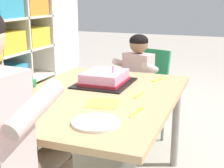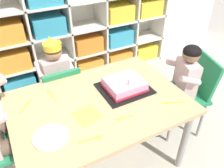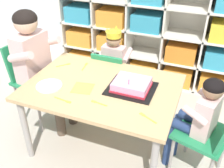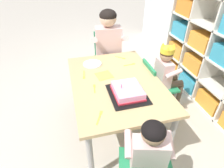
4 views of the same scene
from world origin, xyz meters
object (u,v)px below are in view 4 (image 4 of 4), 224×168
at_px(activity_table, 116,87).
at_px(paper_plate_stack, 92,64).
at_px(adult_helper_seated, 109,46).
at_px(fork_beside_plate_stack, 121,58).
at_px(guest_at_table_side, 147,151).
at_px(classroom_chair_adult_side, 108,56).
at_px(child_with_crown, 167,72).
at_px(fork_at_table_front_edge, 84,75).
at_px(fork_by_napkin, 94,88).
at_px(fork_near_child_seat, 100,117).
at_px(fork_near_cake_tray, 130,64).
at_px(classroom_chair_blue, 156,84).
at_px(birthday_cake_on_tray, 128,92).

relative_size(activity_table, paper_plate_stack, 5.80).
height_order(adult_helper_seated, fork_beside_plate_stack, adult_helper_seated).
relative_size(guest_at_table_side, fork_beside_plate_stack, 7.85).
relative_size(classroom_chair_adult_side, guest_at_table_side, 0.93).
distance_m(child_with_crown, adult_helper_seated, 0.73).
relative_size(child_with_crown, fork_at_table_front_edge, 6.06).
distance_m(child_with_crown, fork_by_napkin, 0.83).
height_order(activity_table, child_with_crown, child_with_crown).
bearing_deg(fork_near_child_seat, fork_by_napkin, -158.06).
bearing_deg(fork_at_table_front_edge, fork_near_cake_tray, -73.01).
distance_m(fork_near_cake_tray, fork_beside_plate_stack, 0.18).
bearing_deg(fork_near_cake_tray, classroom_chair_blue, 145.68).
bearing_deg(fork_near_cake_tray, fork_near_child_seat, 47.59).
distance_m(child_with_crown, guest_at_table_side, 1.03).
bearing_deg(activity_table, classroom_chair_adult_side, 171.90).
height_order(birthday_cake_on_tray, fork_beside_plate_stack, birthday_cake_on_tray).
bearing_deg(paper_plate_stack, birthday_cake_on_tray, 18.51).
bearing_deg(paper_plate_stack, adult_helper_seated, 137.07).
bearing_deg(fork_by_napkin, fork_beside_plate_stack, 149.17).
height_order(adult_helper_seated, fork_by_napkin, adult_helper_seated).
bearing_deg(fork_at_table_front_edge, classroom_chair_blue, -86.28).
xyz_separation_m(classroom_chair_blue, paper_plate_stack, (-0.24, -0.65, 0.22)).
bearing_deg(fork_beside_plate_stack, paper_plate_stack, 53.67).
xyz_separation_m(child_with_crown, paper_plate_stack, (-0.24, -0.76, 0.08)).
height_order(adult_helper_seated, paper_plate_stack, adult_helper_seated).
height_order(classroom_chair_blue, paper_plate_stack, classroom_chair_blue).
bearing_deg(fork_beside_plate_stack, adult_helper_seated, -24.55).
height_order(activity_table, fork_at_table_front_edge, fork_at_table_front_edge).
distance_m(birthday_cake_on_tray, paper_plate_stack, 0.61).
xyz_separation_m(activity_table, classroom_chair_adult_side, (-0.75, 0.11, -0.06)).
relative_size(birthday_cake_on_tray, fork_beside_plate_stack, 3.26).
height_order(guest_at_table_side, paper_plate_stack, guest_at_table_side).
bearing_deg(fork_at_table_front_edge, fork_by_napkin, -158.47).
bearing_deg(guest_at_table_side, classroom_chair_blue, -103.47).
distance_m(fork_beside_plate_stack, fork_by_napkin, 0.63).
xyz_separation_m(fork_beside_plate_stack, fork_near_child_seat, (0.84, -0.42, -0.00)).
xyz_separation_m(classroom_chair_adult_side, adult_helper_seated, (0.12, -0.01, 0.19)).
height_order(adult_helper_seated, fork_at_table_front_edge, adult_helper_seated).
xyz_separation_m(fork_beside_plate_stack, fork_at_table_front_edge, (0.26, -0.45, 0.00)).
xyz_separation_m(paper_plate_stack, fork_beside_plate_stack, (-0.07, 0.34, -0.00)).
bearing_deg(fork_by_napkin, paper_plate_stack, -179.77).
bearing_deg(adult_helper_seated, activity_table, -92.45).
distance_m(activity_table, birthday_cake_on_tray, 0.24).
xyz_separation_m(birthday_cake_on_tray, fork_near_child_seat, (0.19, -0.27, -0.03)).
height_order(activity_table, classroom_chair_adult_side, classroom_chair_adult_side).
bearing_deg(fork_by_napkin, child_with_crown, 110.41).
height_order(classroom_chair_blue, birthday_cake_on_tray, birthday_cake_on_tray).
bearing_deg(fork_by_napkin, classroom_chair_blue, 112.39).
xyz_separation_m(classroom_chair_adult_side, fork_near_cake_tray, (0.49, 0.12, 0.13)).
relative_size(classroom_chair_adult_side, fork_by_napkin, 6.28).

